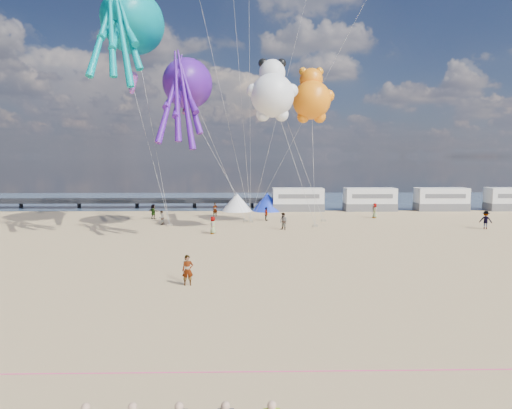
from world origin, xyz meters
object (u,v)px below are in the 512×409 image
object	(u,v)px
sandbag_d	(323,221)
sandbag_e	(251,221)
motorhome_0	(298,199)
windsock_left	(132,84)
motorhome_3	(512,199)
beachgoer_3	(266,214)
kite_teddy_orange	(312,100)
tent_blue	(267,202)
tent_white	(237,202)
windsock_right	(187,105)
kite_octopus_purple	(188,84)
sandbag_a	(170,225)
beachgoer_0	(375,211)
motorhome_2	(441,199)
beachgoer_5	(215,209)
beachgoer_1	(283,221)
beachgoer_6	(213,225)
kite_octopus_teal	(133,22)
motorhome_1	(370,199)
windsock_mid	(271,78)
beachgoer_2	(486,220)
standing_person	(188,270)
kite_panda	(272,95)
beachgoer_7	(161,218)
sandbag_c	(315,226)
beachgoer_4	(153,212)

from	to	relation	value
sandbag_d	sandbag_e	distance (m)	7.99
motorhome_0	windsock_left	distance (m)	26.42
motorhome_0	motorhome_3	world-z (taller)	same
beachgoer_3	kite_teddy_orange	xyz separation A→B (m)	(4.32, -4.23, 11.94)
sandbag_e	windsock_left	distance (m)	18.41
tent_blue	tent_white	bearing A→B (deg)	180.00
tent_blue	windsock_right	distance (m)	19.14
kite_octopus_purple	windsock_right	xyz separation A→B (m)	(-0.36, 1.76, -1.79)
sandbag_a	beachgoer_0	bearing A→B (deg)	14.36
motorhome_2	beachgoer_5	world-z (taller)	motorhome_2
beachgoer_0	beachgoer_5	distance (m)	18.75
motorhome_3	beachgoer_1	world-z (taller)	motorhome_3
beachgoer_6	kite_octopus_teal	size ratio (longest dim) A/B	0.13
tent_white	sandbag_d	distance (m)	13.96
motorhome_1	kite_octopus_teal	bearing A→B (deg)	-151.89
kite_octopus_teal	windsock_mid	size ratio (longest dim) A/B	2.13
beachgoer_2	windsock_mid	distance (m)	25.34
sandbag_d	kite_teddy_orange	world-z (taller)	kite_teddy_orange
standing_person	beachgoer_0	world-z (taller)	beachgoer_0
kite_panda	windsock_right	xyz separation A→B (m)	(-8.33, 4.37, -0.36)
motorhome_2	beachgoer_2	bearing A→B (deg)	-98.15
motorhome_0	beachgoer_0	world-z (taller)	motorhome_0
beachgoer_7	beachgoer_6	bearing A→B (deg)	71.52
motorhome_2	standing_person	xyz separation A→B (m)	(-28.98, -34.66, -0.66)
motorhome_2	sandbag_c	distance (m)	23.40
sandbag_a	sandbag_c	xyz separation A→B (m)	(14.83, -0.89, 0.00)
motorhome_0	kite_teddy_orange	world-z (taller)	kite_teddy_orange
kite_teddy_orange	kite_octopus_teal	bearing A→B (deg)	-173.64
beachgoer_1	sandbag_a	world-z (taller)	beachgoer_1
motorhome_0	tent_blue	size ratio (longest dim) A/B	1.65
beachgoer_3	windsock_mid	xyz separation A→B (m)	(0.25, -4.45, 14.08)
beachgoer_5	windsock_right	world-z (taller)	windsock_right
sandbag_c	kite_panda	xyz separation A→B (m)	(-4.57, -3.49, 12.50)
tent_blue	kite_octopus_teal	distance (m)	27.09
motorhome_2	tent_white	size ratio (longest dim) A/B	1.65
beachgoer_5	beachgoer_3	bearing A→B (deg)	-56.11
sandbag_a	beachgoer_1	bearing A→B (deg)	-13.18
windsock_left	motorhome_2	bearing A→B (deg)	10.11
motorhome_1	sandbag_d	distance (m)	12.73
beachgoer_0	beachgoer_2	size ratio (longest dim) A/B	0.96
kite_octopus_teal	kite_panda	bearing A→B (deg)	-32.86
standing_person	kite_octopus_purple	size ratio (longest dim) A/B	0.15
kite_teddy_orange	windsock_right	distance (m)	12.48
sandbag_a	motorhome_2	bearing A→B (deg)	21.12
motorhome_3	sandbag_d	distance (m)	28.62
beachgoer_5	windsock_mid	distance (m)	17.43
kite_octopus_teal	motorhome_0	bearing A→B (deg)	19.39
motorhome_2	sandbag_d	bearing A→B (deg)	-150.04
beachgoer_7	beachgoer_4	bearing A→B (deg)	-132.75
kite_teddy_orange	beachgoer_2	bearing A→B (deg)	-4.27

